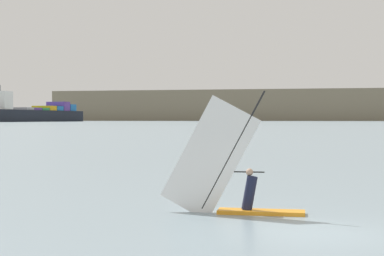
{
  "coord_description": "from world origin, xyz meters",
  "views": [
    {
      "loc": [
        -0.87,
        -15.72,
        2.88
      ],
      "look_at": [
        -5.98,
        20.69,
        2.33
      ],
      "focal_mm": 57.46,
      "sensor_mm": 36.0,
      "label": 1
    }
  ],
  "objects": [
    {
      "name": "channel_buoy",
      "position": [
        -5.87,
        34.89,
        1.09
      ],
      "size": [
        1.04,
        1.04,
        2.4
      ],
      "color": "#19994C",
      "rests_on": "ground_plane"
    },
    {
      "name": "ground_plane",
      "position": [
        0.0,
        0.0,
        0.0
      ],
      "size": [
        4000.0,
        4000.0,
        0.0
      ],
      "primitive_type": "plane",
      "color": "gray"
    },
    {
      "name": "distant_headland",
      "position": [
        167.0,
        1039.92,
        23.53
      ],
      "size": [
        1045.44,
        380.79,
        47.05
      ],
      "primitive_type": "cube",
      "rotation": [
        0.0,
        0.0,
        -0.06
      ],
      "color": "#756B56",
      "rests_on": "ground_plane"
    },
    {
      "name": "cargo_ship",
      "position": [
        -257.92,
        609.29,
        8.8
      ],
      "size": [
        52.0,
        175.75,
        35.56
      ],
      "rotation": [
        0.0,
        0.0,
        1.42
      ],
      "color": "black",
      "rests_on": "ground_plane"
    },
    {
      "name": "windsurfer",
      "position": [
        -2.16,
        2.92,
        0.95
      ],
      "size": [
        4.45,
        0.82,
        4.01
      ],
      "rotation": [
        0.0,
        0.0,
        6.24
      ],
      "color": "orange",
      "rests_on": "ground_plane"
    }
  ]
}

